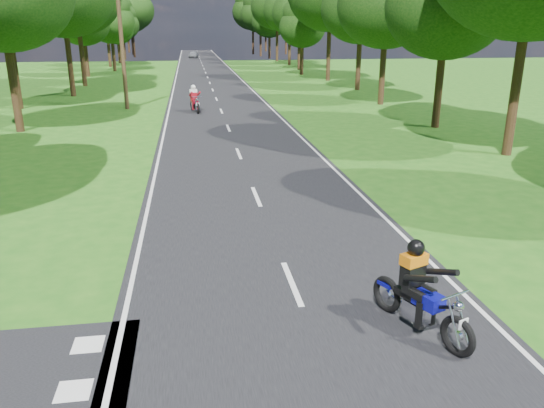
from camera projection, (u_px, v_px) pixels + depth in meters
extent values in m
plane|color=#205C15|center=(313.00, 337.00, 9.15)|extent=(160.00, 160.00, 0.00)
cube|color=black|center=(207.00, 77.00, 56.01)|extent=(7.00, 140.00, 0.02)
cube|color=silver|center=(292.00, 283.00, 11.01)|extent=(0.12, 2.00, 0.01)
cube|color=silver|center=(256.00, 196.00, 16.64)|extent=(0.12, 2.00, 0.01)
cube|color=silver|center=(239.00, 154.00, 22.26)|extent=(0.12, 2.00, 0.01)
cube|color=silver|center=(228.00, 128.00, 27.89)|extent=(0.12, 2.00, 0.01)
cube|color=silver|center=(221.00, 111.00, 33.51)|extent=(0.12, 2.00, 0.01)
cube|color=silver|center=(216.00, 99.00, 39.13)|extent=(0.12, 2.00, 0.01)
cube|color=silver|center=(213.00, 90.00, 44.76)|extent=(0.12, 2.00, 0.01)
cube|color=silver|center=(210.00, 83.00, 50.38)|extent=(0.12, 2.00, 0.01)
cube|color=silver|center=(207.00, 77.00, 56.01)|extent=(0.12, 2.00, 0.01)
cube|color=silver|center=(206.00, 73.00, 61.63)|extent=(0.12, 2.00, 0.01)
cube|color=silver|center=(204.00, 69.00, 67.26)|extent=(0.12, 2.00, 0.01)
cube|color=silver|center=(203.00, 66.00, 72.88)|extent=(0.12, 2.00, 0.01)
cube|color=silver|center=(202.00, 63.00, 78.51)|extent=(0.12, 2.00, 0.01)
cube|color=silver|center=(201.00, 60.00, 84.13)|extent=(0.12, 2.00, 0.01)
cube|color=silver|center=(200.00, 58.00, 89.75)|extent=(0.12, 2.00, 0.01)
cube|color=silver|center=(199.00, 56.00, 95.38)|extent=(0.12, 2.00, 0.01)
cube|color=silver|center=(198.00, 55.00, 101.00)|extent=(0.12, 2.00, 0.01)
cube|color=silver|center=(198.00, 53.00, 106.63)|extent=(0.12, 2.00, 0.01)
cube|color=silver|center=(197.00, 52.00, 112.25)|extent=(0.12, 2.00, 0.01)
cube|color=silver|center=(197.00, 51.00, 117.88)|extent=(0.12, 2.00, 0.01)
cube|color=silver|center=(176.00, 78.00, 55.54)|extent=(0.10, 140.00, 0.01)
cube|color=silver|center=(239.00, 77.00, 56.48)|extent=(0.10, 140.00, 0.01)
cube|color=silver|center=(74.00, 391.00, 7.75)|extent=(0.50, 0.50, 0.01)
cube|color=silver|center=(88.00, 345.00, 8.88)|extent=(0.50, 0.50, 0.01)
cylinder|color=black|center=(15.00, 93.00, 26.47)|extent=(0.40, 0.40, 3.91)
cylinder|color=black|center=(16.00, 79.00, 34.05)|extent=(0.40, 0.40, 3.79)
ellipsoid|color=black|center=(4.00, 1.00, 32.57)|extent=(6.64, 6.64, 5.64)
cylinder|color=black|center=(70.00, 67.00, 40.28)|extent=(0.40, 0.40, 4.32)
cylinder|color=black|center=(83.00, 61.00, 47.23)|extent=(0.40, 0.40, 4.40)
cylinder|color=black|center=(87.00, 61.00, 56.31)|extent=(0.40, 0.40, 3.20)
ellipsoid|color=black|center=(83.00, 22.00, 55.06)|extent=(5.60, 5.60, 4.76)
ellipsoid|color=black|center=(81.00, 6.00, 54.56)|extent=(4.80, 4.80, 4.08)
cylinder|color=black|center=(114.00, 57.00, 63.49)|extent=(0.40, 0.40, 3.22)
ellipsoid|color=black|center=(111.00, 22.00, 62.23)|extent=(5.64, 5.64, 4.79)
ellipsoid|color=black|center=(109.00, 8.00, 61.73)|extent=(4.83, 4.83, 4.11)
cylinder|color=black|center=(109.00, 53.00, 70.48)|extent=(0.40, 0.40, 3.61)
ellipsoid|color=black|center=(106.00, 17.00, 69.07)|extent=(6.31, 6.31, 5.37)
ellipsoid|color=black|center=(105.00, 3.00, 68.51)|extent=(5.41, 5.41, 4.60)
cylinder|color=black|center=(119.00, 54.00, 78.01)|extent=(0.40, 0.40, 2.67)
ellipsoid|color=black|center=(117.00, 30.00, 76.97)|extent=(4.67, 4.67, 3.97)
ellipsoid|color=black|center=(116.00, 21.00, 76.56)|extent=(4.00, 4.00, 3.40)
ellipsoid|color=black|center=(116.00, 11.00, 76.14)|extent=(3.00, 3.00, 2.55)
cylinder|color=black|center=(124.00, 50.00, 86.50)|extent=(0.40, 0.40, 3.09)
ellipsoid|color=black|center=(122.00, 25.00, 85.29)|extent=(5.40, 5.40, 4.59)
ellipsoid|color=black|center=(121.00, 15.00, 84.81)|extent=(4.63, 4.63, 3.93)
ellipsoid|color=black|center=(121.00, 5.00, 84.34)|extent=(3.47, 3.47, 2.95)
cylinder|color=black|center=(134.00, 44.00, 92.52)|extent=(0.40, 0.40, 4.48)
ellipsoid|color=black|center=(131.00, 10.00, 90.77)|extent=(7.84, 7.84, 6.66)
cylinder|color=black|center=(133.00, 44.00, 100.85)|extent=(0.40, 0.40, 4.09)
ellipsoid|color=black|center=(130.00, 16.00, 99.24)|extent=(7.16, 7.16, 6.09)
ellipsoid|color=black|center=(129.00, 4.00, 98.61)|extent=(6.14, 6.14, 5.22)
cylinder|color=black|center=(514.00, 100.00, 21.44)|extent=(0.40, 0.40, 4.56)
cylinder|color=black|center=(438.00, 94.00, 27.68)|extent=(0.40, 0.40, 3.49)
ellipsoid|color=black|center=(447.00, 6.00, 26.31)|extent=(6.12, 6.12, 5.20)
cylinder|color=black|center=(382.00, 77.00, 36.00)|extent=(0.40, 0.40, 3.69)
ellipsoid|color=black|center=(387.00, 6.00, 34.55)|extent=(6.46, 6.46, 5.49)
cylinder|color=black|center=(358.00, 67.00, 44.43)|extent=(0.40, 0.40, 3.74)
ellipsoid|color=black|center=(361.00, 9.00, 42.97)|extent=(6.55, 6.55, 5.57)
cylinder|color=black|center=(328.00, 56.00, 52.01)|extent=(0.40, 0.40, 4.64)
cylinder|color=black|center=(302.00, 61.00, 58.86)|extent=(0.40, 0.40, 2.91)
ellipsoid|color=black|center=(302.00, 27.00, 57.73)|extent=(5.09, 5.09, 4.33)
ellipsoid|color=black|center=(303.00, 14.00, 57.28)|extent=(4.36, 4.36, 3.71)
ellipsoid|color=black|center=(303.00, 0.00, 56.83)|extent=(3.27, 3.27, 2.78)
cylinder|color=black|center=(299.00, 54.00, 65.89)|extent=(0.40, 0.40, 3.88)
ellipsoid|color=black|center=(300.00, 13.00, 64.38)|extent=(6.78, 6.78, 5.77)
cylinder|color=black|center=(289.00, 50.00, 73.83)|extent=(0.40, 0.40, 4.18)
ellipsoid|color=black|center=(290.00, 10.00, 72.20)|extent=(7.31, 7.31, 6.21)
cylinder|color=black|center=(277.00, 46.00, 82.12)|extent=(0.40, 0.40, 4.63)
ellipsoid|color=black|center=(277.00, 7.00, 80.31)|extent=(8.11, 8.11, 6.89)
cylinder|color=black|center=(269.00, 48.00, 89.13)|extent=(0.40, 0.40, 3.36)
ellipsoid|color=black|center=(269.00, 22.00, 87.82)|extent=(5.88, 5.88, 5.00)
ellipsoid|color=black|center=(269.00, 12.00, 87.30)|extent=(5.04, 5.04, 4.29)
ellipsoid|color=black|center=(269.00, 1.00, 86.78)|extent=(3.78, 3.78, 3.21)
cylinder|color=black|center=(261.00, 45.00, 95.72)|extent=(0.40, 0.40, 4.09)
ellipsoid|color=black|center=(260.00, 15.00, 94.12)|extent=(7.15, 7.15, 6.08)
ellipsoid|color=black|center=(260.00, 3.00, 93.49)|extent=(6.13, 6.13, 5.21)
cylinder|color=black|center=(253.00, 42.00, 102.86)|extent=(0.40, 0.40, 4.48)
ellipsoid|color=black|center=(253.00, 12.00, 101.11)|extent=(7.84, 7.84, 6.66)
ellipsoid|color=black|center=(253.00, 0.00, 100.42)|extent=(6.72, 6.72, 5.71)
cylinder|color=black|center=(129.00, 43.00, 109.65)|extent=(0.40, 0.40, 3.84)
ellipsoid|color=black|center=(127.00, 19.00, 108.15)|extent=(6.72, 6.72, 5.71)
ellipsoid|color=black|center=(126.00, 9.00, 107.55)|extent=(5.76, 5.76, 4.90)
cylinder|color=black|center=(266.00, 41.00, 115.62)|extent=(0.40, 0.40, 4.16)
ellipsoid|color=black|center=(266.00, 17.00, 114.00)|extent=(7.28, 7.28, 6.19)
ellipsoid|color=black|center=(266.00, 7.00, 113.35)|extent=(6.24, 6.24, 5.30)
cylinder|color=black|center=(109.00, 46.00, 95.35)|extent=(0.40, 0.40, 3.52)
ellipsoid|color=black|center=(106.00, 21.00, 93.97)|extent=(6.16, 6.16, 5.24)
ellipsoid|color=black|center=(105.00, 11.00, 93.43)|extent=(5.28, 5.28, 4.49)
ellipsoid|color=black|center=(104.00, 0.00, 92.89)|extent=(3.96, 3.96, 3.37)
cylinder|color=black|center=(286.00, 42.00, 102.73)|extent=(0.40, 0.40, 4.48)
ellipsoid|color=black|center=(286.00, 12.00, 100.98)|extent=(7.84, 7.84, 6.66)
ellipsoid|color=black|center=(286.00, 0.00, 100.29)|extent=(6.72, 6.72, 5.71)
cylinder|color=#382616|center=(122.00, 45.00, 33.26)|extent=(0.26, 0.26, 8.00)
imported|color=#A6A9AD|center=(194.00, 54.00, 91.35)|extent=(1.98, 3.80, 1.23)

